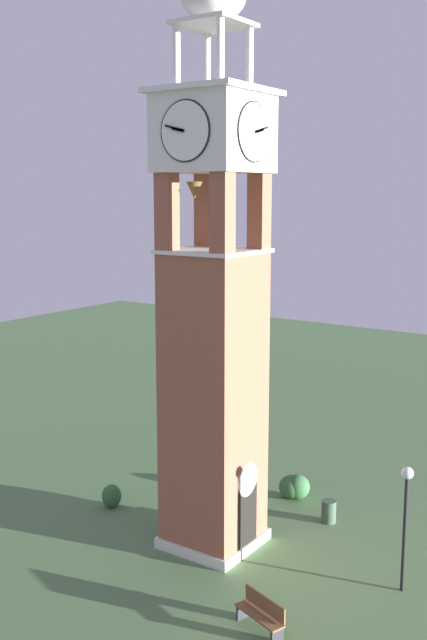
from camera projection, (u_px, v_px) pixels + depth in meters
The scene contains 8 objects.
ground at pixel (214, 543), 24.49m from camera, with size 80.00×80.00×0.00m, color #517547.
clock_tower at pixel (214, 321), 23.19m from camera, with size 3.22×3.22×18.22m.
park_bench at pixel (261, 613), 19.54m from camera, with size 0.94×1.66×0.95m.
lamp_post at pixel (406, 506), 21.12m from camera, with size 0.36×0.36×3.84m.
trash_bin at pixel (329, 511), 25.99m from camera, with size 0.52×0.52×0.80m, color #38513D.
shrub_near_entry at pixel (293, 487), 28.05m from camera, with size 1.06×1.06×0.89m, color #336638.
shrub_left_of_tower at pixel (297, 487), 27.96m from camera, with size 0.94×0.94×0.94m, color #336638.
shrub_behind_bench at pixel (112, 496), 27.22m from camera, with size 0.73×0.73×0.87m, color #336638.
Camera 1 is at (-18.76, -13.01, 11.60)m, focal length 41.00 mm.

